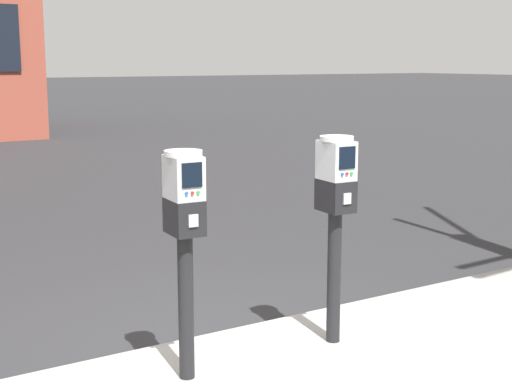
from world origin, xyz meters
name	(u,v)px	position (x,y,z in m)	size (l,w,h in m)	color
ground_plane	(219,364)	(0.00, 0.00, 0.00)	(160.00, 160.00, 0.00)	#28282B
parking_meter_near_kerb	(185,224)	(-0.40, -0.35, 1.07)	(0.23, 0.26, 1.34)	black
parking_meter_twin_adjacent	(336,202)	(0.67, -0.35, 1.08)	(0.23, 0.26, 1.36)	black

